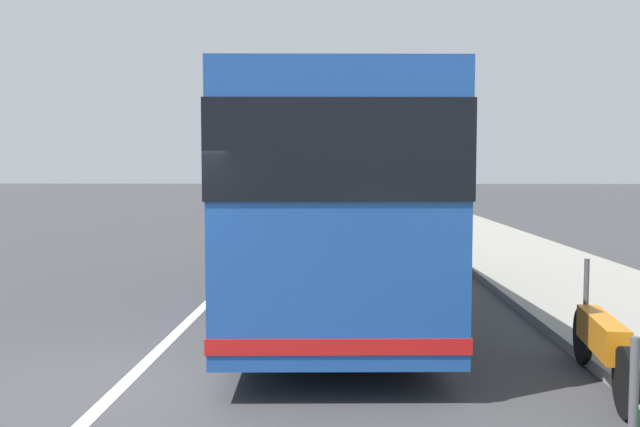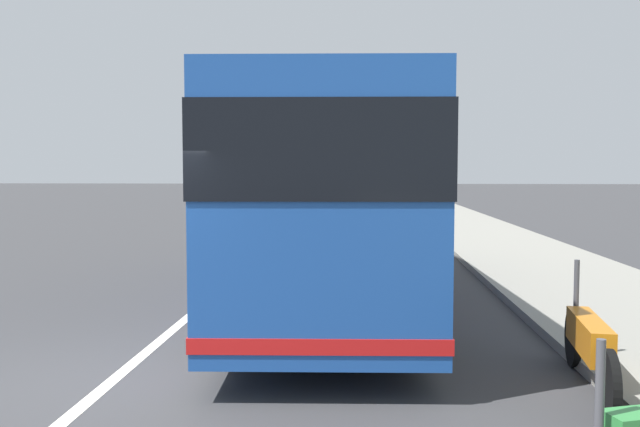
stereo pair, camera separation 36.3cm
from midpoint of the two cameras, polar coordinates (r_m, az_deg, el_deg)
name	(u,v)px [view 1 (the left image)]	position (r m, az deg, el deg)	size (l,w,h in m)	color
ground_plane	(124,384)	(7.71, -17.96, -13.90)	(220.00, 220.00, 0.00)	#38383A
sidewalk_curb	(525,258)	(17.62, 16.78, -3.74)	(110.00, 3.60, 0.14)	gray
lane_divider_line	(252,259)	(17.24, -6.50, -3.98)	(110.00, 0.16, 0.01)	silver
coach_bus	(328,190)	(11.69, -0.22, 2.05)	(10.96, 3.10, 3.41)	#1E4C9E
motorcycle_nearest_curb	(602,342)	(7.65, 21.96, -10.28)	(2.41, 0.40, 1.29)	black
car_far_distant	(267,198)	(39.86, -4.86, 1.34)	(4.52, 2.05, 1.35)	silver
car_ahead_same_lane	(341,198)	(39.72, 1.56, 1.39)	(4.04, 1.83, 1.49)	gold
car_behind_bus	(338,194)	(46.76, 1.34, 1.72)	(4.15, 2.01, 1.43)	navy
car_side_street	(342,189)	(57.83, 1.77, 2.16)	(4.40, 2.12, 1.57)	navy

